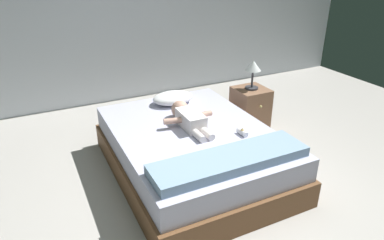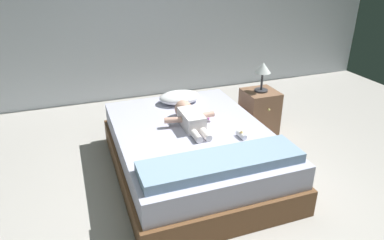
{
  "view_description": "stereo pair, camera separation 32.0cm",
  "coord_description": "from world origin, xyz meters",
  "px_view_note": "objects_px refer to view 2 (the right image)",
  "views": [
    {
      "loc": [
        -1.1,
        -1.83,
        1.92
      ],
      "look_at": [
        0.18,
        0.78,
        0.56
      ],
      "focal_mm": 32.73,
      "sensor_mm": 36.0,
      "label": 1
    },
    {
      "loc": [
        -0.8,
        -1.95,
        1.92
      ],
      "look_at": [
        0.18,
        0.78,
        0.56
      ],
      "focal_mm": 32.73,
      "sensor_mm": 36.0,
      "label": 2
    }
  ],
  "objects_px": {
    "nightstand": "(259,113)",
    "lamp": "(263,70)",
    "baby_bottle": "(241,135)",
    "bed": "(192,151)",
    "toothbrush": "(209,115)",
    "pillow": "(180,97)",
    "baby": "(189,117)"
  },
  "relations": [
    {
      "from": "pillow",
      "to": "baby_bottle",
      "type": "bearing_deg",
      "value": -74.78
    },
    {
      "from": "bed",
      "to": "baby_bottle",
      "type": "height_order",
      "value": "baby_bottle"
    },
    {
      "from": "baby",
      "to": "lamp",
      "type": "relative_size",
      "value": 1.99
    },
    {
      "from": "pillow",
      "to": "toothbrush",
      "type": "xyz_separation_m",
      "value": [
        0.17,
        -0.44,
        -0.06
      ]
    },
    {
      "from": "lamp",
      "to": "baby_bottle",
      "type": "bearing_deg",
      "value": -129.34
    },
    {
      "from": "pillow",
      "to": "lamp",
      "type": "relative_size",
      "value": 1.34
    },
    {
      "from": "pillow",
      "to": "nightstand",
      "type": "distance_m",
      "value": 0.96
    },
    {
      "from": "pillow",
      "to": "toothbrush",
      "type": "relative_size",
      "value": 2.78
    },
    {
      "from": "bed",
      "to": "nightstand",
      "type": "distance_m",
      "value": 1.13
    },
    {
      "from": "baby_bottle",
      "to": "toothbrush",
      "type": "bearing_deg",
      "value": 100.33
    },
    {
      "from": "bed",
      "to": "lamp",
      "type": "distance_m",
      "value": 1.26
    },
    {
      "from": "toothbrush",
      "to": "nightstand",
      "type": "xyz_separation_m",
      "value": [
        0.75,
        0.27,
        -0.2
      ]
    },
    {
      "from": "toothbrush",
      "to": "nightstand",
      "type": "relative_size",
      "value": 0.3
    },
    {
      "from": "toothbrush",
      "to": "baby_bottle",
      "type": "bearing_deg",
      "value": -79.67
    },
    {
      "from": "baby",
      "to": "toothbrush",
      "type": "bearing_deg",
      "value": 24.75
    },
    {
      "from": "pillow",
      "to": "baby",
      "type": "distance_m",
      "value": 0.56
    },
    {
      "from": "baby_bottle",
      "to": "bed",
      "type": "bearing_deg",
      "value": 140.77
    },
    {
      "from": "pillow",
      "to": "nightstand",
      "type": "height_order",
      "value": "pillow"
    },
    {
      "from": "baby",
      "to": "lamp",
      "type": "height_order",
      "value": "lamp"
    },
    {
      "from": "nightstand",
      "to": "lamp",
      "type": "bearing_deg",
      "value": 90.0
    },
    {
      "from": "bed",
      "to": "lamp",
      "type": "relative_size",
      "value": 5.71
    },
    {
      "from": "nightstand",
      "to": "baby",
      "type": "bearing_deg",
      "value": -158.89
    },
    {
      "from": "pillow",
      "to": "lamp",
      "type": "height_order",
      "value": "lamp"
    },
    {
      "from": "pillow",
      "to": "lamp",
      "type": "xyz_separation_m",
      "value": [
        0.92,
        -0.17,
        0.26
      ]
    },
    {
      "from": "lamp",
      "to": "bed",
      "type": "bearing_deg",
      "value": -153.55
    },
    {
      "from": "baby",
      "to": "pillow",
      "type": "bearing_deg",
      "value": 81.64
    },
    {
      "from": "pillow",
      "to": "baby_bottle",
      "type": "relative_size",
      "value": 3.7
    },
    {
      "from": "pillow",
      "to": "toothbrush",
      "type": "bearing_deg",
      "value": -69.16
    },
    {
      "from": "toothbrush",
      "to": "baby_bottle",
      "type": "height_order",
      "value": "baby_bottle"
    },
    {
      "from": "baby",
      "to": "toothbrush",
      "type": "relative_size",
      "value": 4.11
    },
    {
      "from": "baby",
      "to": "toothbrush",
      "type": "distance_m",
      "value": 0.28
    },
    {
      "from": "baby",
      "to": "bed",
      "type": "bearing_deg",
      "value": -97.87
    }
  ]
}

